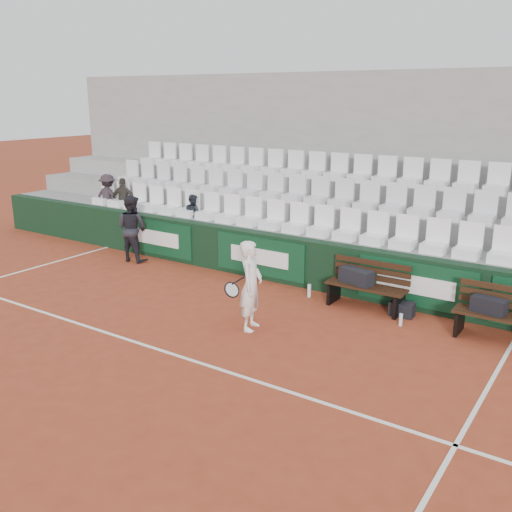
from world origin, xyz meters
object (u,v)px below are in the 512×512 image
(ball_kid, at_px, (132,228))
(bench_left, at_px, (365,297))
(sports_bag_left, at_px, (356,276))
(tennis_player, at_px, (251,286))
(sports_bag_ground, at_px, (402,309))
(spectator_a, at_px, (107,181))
(spectator_b, at_px, (123,184))
(sports_bag_right, at_px, (489,305))
(spectator_c, at_px, (193,196))
(bench_right, at_px, (501,329))
(water_bottle_near, at_px, (309,291))
(water_bottle_far, at_px, (401,320))

(ball_kid, bearing_deg, bench_left, 175.28)
(bench_left, relative_size, sports_bag_left, 2.33)
(tennis_player, distance_m, ball_kid, 5.04)
(sports_bag_ground, distance_m, ball_kid, 6.66)
(spectator_a, height_order, spectator_b, spectator_a)
(sports_bag_right, height_order, ball_kid, ball_kid)
(sports_bag_left, bearing_deg, spectator_c, 168.09)
(sports_bag_ground, xyz_separation_m, tennis_player, (-1.94, -1.99, 0.64))
(bench_right, height_order, sports_bag_right, sports_bag_right)
(tennis_player, bearing_deg, sports_bag_right, 27.73)
(tennis_player, bearing_deg, spectator_a, 155.97)
(ball_kid, bearing_deg, sports_bag_ground, 175.35)
(sports_bag_right, xyz_separation_m, water_bottle_near, (-3.36, 0.14, -0.44))
(water_bottle_near, bearing_deg, sports_bag_ground, 1.51)
(water_bottle_far, bearing_deg, sports_bag_left, 156.68)
(tennis_player, bearing_deg, sports_bag_ground, 45.66)
(sports_bag_right, height_order, water_bottle_near, sports_bag_right)
(water_bottle_near, height_order, spectator_b, spectator_b)
(sports_bag_left, relative_size, water_bottle_near, 2.47)
(bench_right, relative_size, water_bottle_near, 5.75)
(sports_bag_ground, height_order, spectator_b, spectator_b)
(water_bottle_near, height_order, water_bottle_far, water_bottle_near)
(sports_bag_right, bearing_deg, sports_bag_left, 175.65)
(sports_bag_left, xyz_separation_m, tennis_player, (-1.03, -1.98, 0.18))
(sports_bag_left, relative_size, spectator_c, 0.65)
(sports_bag_left, bearing_deg, tennis_player, -117.49)
(sports_bag_right, height_order, spectator_b, spectator_b)
(sports_bag_right, height_order, spectator_a, spectator_a)
(bench_left, height_order, bench_right, same)
(sports_bag_right, xyz_separation_m, sports_bag_ground, (-1.49, 0.19, -0.44))
(ball_kid, xyz_separation_m, spectator_a, (-2.02, 1.13, 0.83))
(water_bottle_near, relative_size, water_bottle_far, 1.18)
(sports_bag_left, xyz_separation_m, ball_kid, (-5.72, -0.12, 0.21))
(sports_bag_left, xyz_separation_m, spectator_b, (-7.15, 1.00, 1.01))
(tennis_player, distance_m, spectator_a, 7.39)
(water_bottle_near, distance_m, spectator_a, 7.02)
(spectator_c, bearing_deg, bench_right, -172.27)
(sports_bag_ground, height_order, spectator_a, spectator_a)
(water_bottle_far, bearing_deg, bench_right, 9.48)
(bench_left, xyz_separation_m, sports_bag_left, (-0.21, 0.02, 0.36))
(bench_right, height_order, ball_kid, ball_kid)
(spectator_b, distance_m, spectator_c, 2.39)
(water_bottle_far, bearing_deg, tennis_player, -143.79)
(sports_bag_left, height_order, water_bottle_far, sports_bag_left)
(sports_bag_right, xyz_separation_m, tennis_player, (-3.43, -1.80, 0.20))
(bench_left, xyz_separation_m, spectator_b, (-7.36, 1.02, 1.37))
(sports_bag_ground, bearing_deg, spectator_c, 170.00)
(ball_kid, height_order, spectator_b, spectator_b)
(water_bottle_far, height_order, spectator_b, spectator_b)
(water_bottle_far, relative_size, spectator_a, 0.18)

